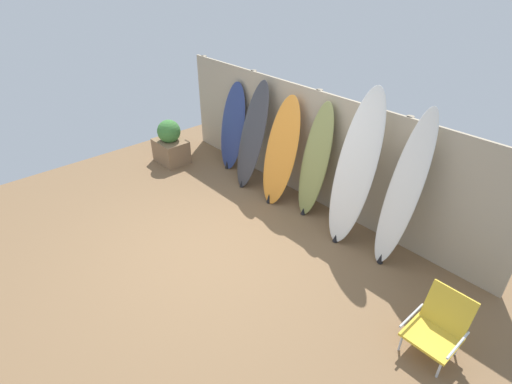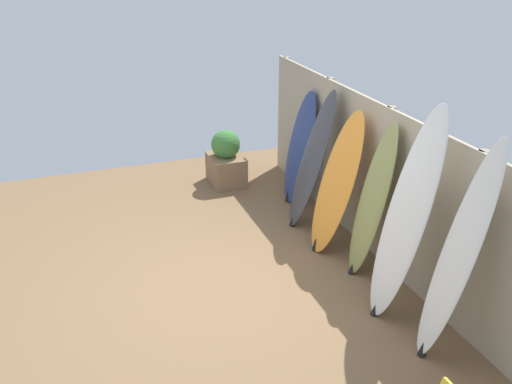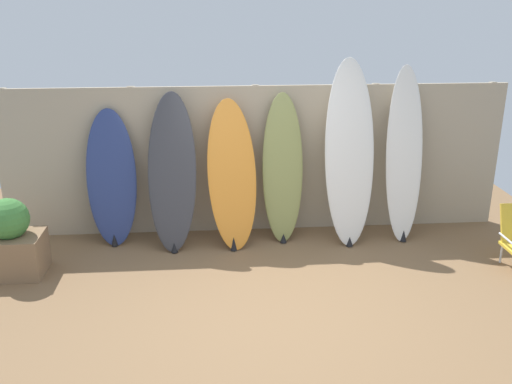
{
  "view_description": "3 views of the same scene",
  "coord_description": "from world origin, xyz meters",
  "px_view_note": "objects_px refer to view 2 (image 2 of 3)",
  "views": [
    {
      "loc": [
        3.64,
        -2.42,
        3.53
      ],
      "look_at": [
        0.45,
        0.41,
        0.93
      ],
      "focal_mm": 28.0,
      "sensor_mm": 36.0,
      "label": 1
    },
    {
      "loc": [
        5.06,
        -1.36,
        3.47
      ],
      "look_at": [
        0.04,
        0.48,
        1.06
      ],
      "focal_mm": 40.0,
      "sensor_mm": 36.0,
      "label": 2
    },
    {
      "loc": [
        -0.52,
        -4.64,
        2.83
      ],
      "look_at": [
        -0.11,
        0.56,
        0.99
      ],
      "focal_mm": 40.0,
      "sensor_mm": 36.0,
      "label": 3
    }
  ],
  "objects_px": {
    "surfboard_navy_0": "(299,149)",
    "surfboard_olive_3": "(372,201)",
    "surfboard_charcoal_1": "(312,161)",
    "surfboard_orange_2": "(336,185)",
    "planter_box": "(226,160)",
    "surfboard_white_5": "(458,255)",
    "surfboard_white_4": "(407,216)"
  },
  "relations": [
    {
      "from": "surfboard_white_4",
      "to": "surfboard_white_5",
      "type": "bearing_deg",
      "value": 5.94
    },
    {
      "from": "surfboard_olive_3",
      "to": "planter_box",
      "type": "relative_size",
      "value": 2.07
    },
    {
      "from": "surfboard_orange_2",
      "to": "surfboard_olive_3",
      "type": "height_order",
      "value": "surfboard_olive_3"
    },
    {
      "from": "surfboard_orange_2",
      "to": "surfboard_olive_3",
      "type": "relative_size",
      "value": 0.97
    },
    {
      "from": "surfboard_navy_0",
      "to": "surfboard_orange_2",
      "type": "height_order",
      "value": "surfboard_orange_2"
    },
    {
      "from": "surfboard_navy_0",
      "to": "surfboard_olive_3",
      "type": "bearing_deg",
      "value": -1.04
    },
    {
      "from": "surfboard_charcoal_1",
      "to": "surfboard_orange_2",
      "type": "xyz_separation_m",
      "value": [
        0.68,
        -0.0,
        -0.05
      ]
    },
    {
      "from": "surfboard_navy_0",
      "to": "surfboard_white_4",
      "type": "xyz_separation_m",
      "value": [
        2.75,
        -0.14,
        0.28
      ]
    },
    {
      "from": "surfboard_navy_0",
      "to": "surfboard_white_5",
      "type": "height_order",
      "value": "surfboard_white_5"
    },
    {
      "from": "surfboard_charcoal_1",
      "to": "surfboard_orange_2",
      "type": "distance_m",
      "value": 0.68
    },
    {
      "from": "surfboard_navy_0",
      "to": "surfboard_white_5",
      "type": "distance_m",
      "value": 3.44
    },
    {
      "from": "surfboard_orange_2",
      "to": "planter_box",
      "type": "distance_m",
      "value": 2.46
    },
    {
      "from": "surfboard_navy_0",
      "to": "surfboard_white_4",
      "type": "relative_size",
      "value": 0.74
    },
    {
      "from": "surfboard_white_4",
      "to": "surfboard_white_5",
      "type": "xyz_separation_m",
      "value": [
        0.67,
        0.07,
        -0.06
      ]
    },
    {
      "from": "surfboard_charcoal_1",
      "to": "surfboard_white_4",
      "type": "xyz_separation_m",
      "value": [
        2.04,
        0.01,
        0.18
      ]
    },
    {
      "from": "surfboard_navy_0",
      "to": "surfboard_charcoal_1",
      "type": "distance_m",
      "value": 0.73
    },
    {
      "from": "surfboard_olive_3",
      "to": "surfboard_white_5",
      "type": "height_order",
      "value": "surfboard_white_5"
    },
    {
      "from": "surfboard_charcoal_1",
      "to": "surfboard_white_5",
      "type": "xyz_separation_m",
      "value": [
        2.72,
        0.08,
        0.12
      ]
    },
    {
      "from": "surfboard_white_4",
      "to": "planter_box",
      "type": "height_order",
      "value": "surfboard_white_4"
    },
    {
      "from": "surfboard_navy_0",
      "to": "surfboard_orange_2",
      "type": "xyz_separation_m",
      "value": [
        1.39,
        -0.15,
        0.05
      ]
    },
    {
      "from": "surfboard_charcoal_1",
      "to": "surfboard_olive_3",
      "type": "relative_size",
      "value": 1.02
    },
    {
      "from": "planter_box",
      "to": "surfboard_white_5",
      "type": "bearing_deg",
      "value": 9.19
    },
    {
      "from": "surfboard_charcoal_1",
      "to": "surfboard_olive_3",
      "type": "bearing_deg",
      "value": 4.96
    },
    {
      "from": "surfboard_orange_2",
      "to": "surfboard_olive_3",
      "type": "xyz_separation_m",
      "value": [
        0.6,
        0.12,
        0.03
      ]
    },
    {
      "from": "surfboard_white_5",
      "to": "surfboard_olive_3",
      "type": "bearing_deg",
      "value": 178.74
    },
    {
      "from": "planter_box",
      "to": "surfboard_orange_2",
      "type": "bearing_deg",
      "value": 14.93
    },
    {
      "from": "surfboard_charcoal_1",
      "to": "planter_box",
      "type": "xyz_separation_m",
      "value": [
        -1.65,
        -0.63,
        -0.51
      ]
    },
    {
      "from": "surfboard_olive_3",
      "to": "surfboard_white_5",
      "type": "relative_size",
      "value": 0.85
    },
    {
      "from": "surfboard_olive_3",
      "to": "surfboard_white_4",
      "type": "height_order",
      "value": "surfboard_white_4"
    },
    {
      "from": "surfboard_orange_2",
      "to": "surfboard_navy_0",
      "type": "bearing_deg",
      "value": 173.76
    },
    {
      "from": "surfboard_white_5",
      "to": "surfboard_white_4",
      "type": "bearing_deg",
      "value": -174.06
    },
    {
      "from": "surfboard_navy_0",
      "to": "surfboard_charcoal_1",
      "type": "bearing_deg",
      "value": -11.72
    }
  ]
}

